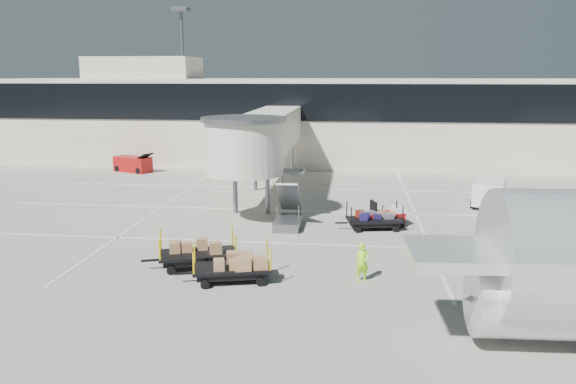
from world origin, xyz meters
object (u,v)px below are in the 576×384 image
Objects in this scene: ground_worker at (362,262)px; suitcase_cart at (374,220)px; box_cart_far at (195,255)px; baggage_tug at (385,217)px; belt_loader at (133,164)px; box_cart_near at (231,266)px; minivan at (490,189)px.

suitcase_cart is at bearing 68.50° from ground_worker.
ground_worker is at bearing -106.21° from suitcase_cart.
suitcase_cart is 0.89× the size of box_cart_far.
baggage_tug is 11.84m from box_cart_far.
box_cart_far is 7.32m from ground_worker.
box_cart_far is at bearing -39.97° from belt_loader.
box_cart_near is 2.47× the size of ground_worker.
ground_worker reaches higher than baggage_tug.
box_cart_far reaches higher than baggage_tug.
box_cart_near is 2.35m from box_cart_far.
suitcase_cart is (-0.63, -0.80, -0.01)m from baggage_tug.
baggage_tug is 0.63× the size of belt_loader.
baggage_tug is 0.58× the size of box_cart_far.
ground_worker is 0.42× the size of belt_loader.
belt_loader reaches higher than box_cart_near.
box_cart_near is 20.89m from minivan.
minivan is (8.44, 15.14, 0.21)m from ground_worker.
belt_loader is (-21.06, 15.74, 0.14)m from baggage_tug.
minivan is (13.79, 15.69, 0.41)m from box_cart_near.
minivan reaches higher than baggage_tug.
suitcase_cart is at bearing -146.17° from baggage_tug.
baggage_tug is at bearing 40.20° from box_cart_near.
baggage_tug is 9.44m from minivan.
box_cart_near reaches higher than suitcase_cart.
baggage_tug is at bearing -14.27° from belt_loader.
ground_worker is 0.34× the size of minivan.
baggage_tug is at bearing 64.98° from ground_worker.
baggage_tug is 0.51× the size of minivan.
box_cart_near is at bearing 169.51° from ground_worker.
belt_loader reaches higher than suitcase_cart.
box_cart_far is (-1.92, 1.36, -0.02)m from box_cart_near.
belt_loader is (-14.34, 25.18, 0.06)m from box_cart_near.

